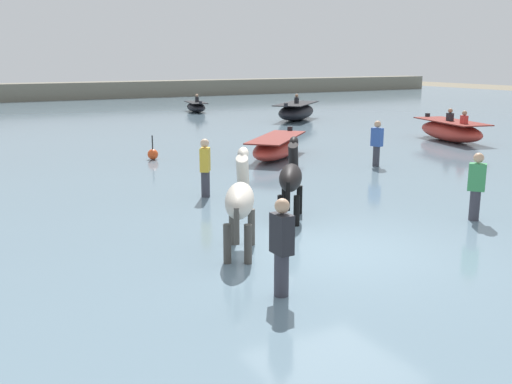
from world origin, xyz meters
name	(u,v)px	position (x,y,z in m)	size (l,w,h in m)	color
ground_plane	(334,264)	(0.00, 0.00, 0.00)	(120.00, 120.00, 0.00)	#756B56
water_surface	(146,164)	(0.00, 10.00, 0.14)	(90.00, 90.00, 0.28)	slate
horse_lead_pinto	(240,202)	(-1.48, 0.61, 1.13)	(1.19, 1.65, 1.92)	beige
horse_trailing_black	(291,179)	(0.35, 1.97, 1.09)	(1.24, 1.53, 1.83)	black
boat_far_offshore	(196,107)	(8.12, 24.95, 0.58)	(1.48, 2.79, 1.06)	black
boat_distant_west	(451,131)	(11.78, 8.48, 0.68)	(2.17, 3.81, 1.26)	#BC382D
boat_mid_outer	(296,112)	(10.79, 17.98, 0.72)	(4.01, 3.81, 1.35)	black
boat_mid_channel	(277,147)	(3.86, 8.38, 0.62)	(3.42, 3.34, 0.81)	#BC382D
person_onlooker_left	(377,147)	(5.66, 5.64, 0.87)	(0.28, 0.36, 1.63)	#383842
person_spectator_far	(205,172)	(-0.37, 4.49, 0.87)	(0.34, 0.38, 1.63)	#383842
person_onlooker_right	(282,254)	(-1.83, -1.27, 0.87)	(0.21, 0.33, 1.63)	#383842
person_wading_mid	(476,191)	(3.46, 0.10, 0.87)	(0.35, 0.38, 1.63)	#383842
channel_buoy	(153,154)	(0.24, 9.95, 0.46)	(0.33, 0.33, 0.77)	#E54C1E
far_shoreline	(18,94)	(0.00, 39.93, 0.79)	(80.00, 2.40, 1.58)	#706B5B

